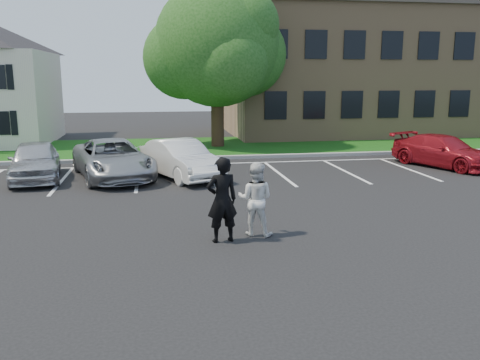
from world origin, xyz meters
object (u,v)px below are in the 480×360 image
(man_white_shirt, at_px, (255,199))
(car_silver_west, at_px, (35,161))
(car_silver_minivan, at_px, (113,159))
(car_white_sedan, at_px, (180,159))
(man_black_suit, at_px, (222,200))
(car_red_compact, at_px, (443,151))
(tree, at_px, (218,47))
(office_building, at_px, (389,71))

(man_white_shirt, distance_m, car_silver_west, 10.52)
(car_silver_west, relative_size, car_silver_minivan, 0.82)
(car_white_sedan, bearing_deg, man_black_suit, -109.75)
(car_red_compact, bearing_deg, car_silver_minivan, 157.69)
(tree, distance_m, car_silver_west, 12.09)
(office_building, relative_size, car_silver_minivan, 4.22)
(man_black_suit, xyz_separation_m, man_white_shirt, (0.87, 0.38, -0.11))
(tree, relative_size, man_black_suit, 4.32)
(man_white_shirt, bearing_deg, man_black_suit, 46.36)
(man_black_suit, height_order, man_white_shirt, man_black_suit)
(car_silver_minivan, distance_m, car_white_sedan, 2.59)
(man_black_suit, relative_size, car_silver_minivan, 0.38)
(man_black_suit, bearing_deg, car_white_sedan, -95.71)
(car_silver_west, relative_size, car_red_compact, 0.93)
(man_white_shirt, height_order, car_red_compact, man_white_shirt)
(car_silver_west, bearing_deg, car_white_sedan, -13.92)
(car_silver_west, distance_m, car_silver_minivan, 2.86)
(man_black_suit, distance_m, man_white_shirt, 0.96)
(tree, height_order, car_silver_west, tree)
(car_silver_minivan, distance_m, car_red_compact, 13.87)
(office_building, bearing_deg, man_white_shirt, -122.33)
(office_building, xyz_separation_m, car_silver_minivan, (-17.71, -13.79, -3.42))
(man_white_shirt, relative_size, car_silver_west, 0.42)
(office_building, height_order, man_white_shirt, office_building)
(tree, bearing_deg, car_red_compact, -41.64)
(office_building, bearing_deg, car_white_sedan, -136.85)
(office_building, xyz_separation_m, car_red_compact, (-3.85, -13.66, -3.48))
(car_white_sedan, bearing_deg, car_silver_west, 151.01)
(tree, height_order, car_silver_minivan, tree)
(car_white_sedan, height_order, car_red_compact, car_white_sedan)
(man_black_suit, height_order, car_white_sedan, man_black_suit)
(man_black_suit, bearing_deg, car_red_compact, -151.61)
(man_white_shirt, bearing_deg, car_silver_minivan, -40.50)
(office_building, height_order, car_silver_minivan, office_building)
(office_building, distance_m, tree, 13.95)
(man_white_shirt, bearing_deg, office_building, -99.49)
(office_building, distance_m, man_white_shirt, 25.89)
(car_silver_west, bearing_deg, car_silver_minivan, -10.39)
(office_building, distance_m, car_silver_minivan, 22.71)
(car_silver_west, bearing_deg, man_white_shirt, -58.15)
(car_silver_west, bearing_deg, tree, 35.79)
(man_white_shirt, bearing_deg, tree, -71.32)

